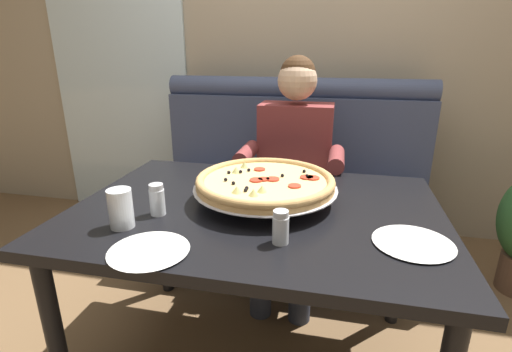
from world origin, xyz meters
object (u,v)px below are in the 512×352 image
at_px(booth_bench, 288,198).
at_px(dining_table, 256,226).
at_px(pizza, 265,182).
at_px(drinking_glass, 121,211).
at_px(plate_near_left, 149,249).
at_px(plate_near_right, 413,241).
at_px(patio_chair, 149,129).
at_px(shaker_parmesan, 281,229).
at_px(shaker_oregano, 157,202).
at_px(diner_main, 293,164).

bearing_deg(booth_bench, dining_table, -90.00).
distance_m(pizza, drinking_glass, 0.53).
height_order(pizza, plate_near_left, pizza).
xyz_separation_m(plate_near_right, patio_chair, (-2.13, 2.37, -0.23)).
xyz_separation_m(booth_bench, drinking_glass, (-0.40, -1.21, 0.40)).
relative_size(plate_near_left, drinking_glass, 1.81).
distance_m(shaker_parmesan, plate_near_left, 0.39).
distance_m(plate_near_left, patio_chair, 2.93).
height_order(shaker_oregano, plate_near_right, shaker_oregano).
bearing_deg(booth_bench, shaker_parmesan, -83.79).
relative_size(booth_bench, diner_main, 1.35).
xyz_separation_m(dining_table, plate_near_right, (0.53, -0.18, 0.09)).
bearing_deg(dining_table, shaker_oregano, -156.20).
bearing_deg(plate_near_left, drinking_glass, 141.18).
bearing_deg(shaker_parmesan, plate_near_right, 11.16).
relative_size(booth_bench, dining_table, 1.27).
bearing_deg(booth_bench, patio_chair, 142.42).
bearing_deg(booth_bench, drinking_glass, -108.18).
bearing_deg(dining_table, drinking_glass, -146.78).
xyz_separation_m(dining_table, shaker_oregano, (-0.33, -0.14, 0.13)).
distance_m(diner_main, shaker_oregano, 0.91).
distance_m(pizza, plate_near_left, 0.52).
distance_m(shaker_oregano, patio_chair, 2.68).
bearing_deg(plate_near_right, plate_near_left, -164.16).
bearing_deg(plate_near_left, patio_chair, 118.03).
xyz_separation_m(dining_table, patio_chair, (-1.61, 2.19, -0.14)).
relative_size(pizza, patio_chair, 0.64).
distance_m(pizza, shaker_parmesan, 0.34).
distance_m(booth_bench, dining_table, 0.99).
bearing_deg(shaker_oregano, diner_main, 65.50).
relative_size(shaker_parmesan, patio_chair, 0.12).
xyz_separation_m(diner_main, pizza, (-0.03, -0.62, 0.11)).
distance_m(shaker_oregano, plate_near_left, 0.27).
relative_size(diner_main, drinking_glass, 9.69).
relative_size(diner_main, plate_near_left, 5.36).
height_order(dining_table, shaker_parmesan, shaker_parmesan).
bearing_deg(drinking_glass, pizza, 37.54).
bearing_deg(shaker_oregano, shaker_parmesan, -13.50).
height_order(diner_main, pizza, diner_main).
height_order(booth_bench, diner_main, diner_main).
bearing_deg(dining_table, pizza, 71.30).
xyz_separation_m(dining_table, diner_main, (0.05, 0.68, 0.05)).
bearing_deg(drinking_glass, diner_main, 64.62).
height_order(shaker_parmesan, plate_near_right, shaker_parmesan).
relative_size(booth_bench, drinking_glass, 13.03).
relative_size(dining_table, patio_chair, 1.58).
bearing_deg(drinking_glass, plate_near_left, -38.82).
xyz_separation_m(pizza, shaker_oregano, (-0.35, -0.21, -0.03)).
relative_size(shaker_oregano, shaker_parmesan, 1.08).
bearing_deg(patio_chair, diner_main, -42.19).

